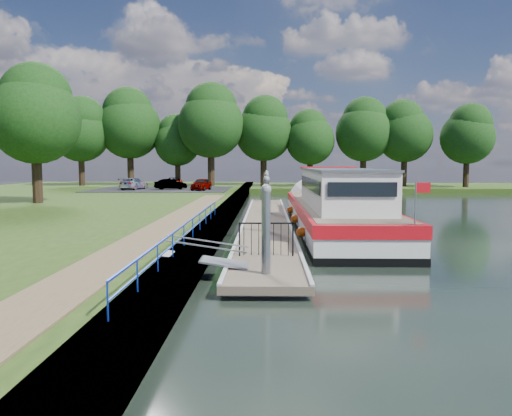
{
  "coord_description": "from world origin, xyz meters",
  "views": [
    {
      "loc": [
        0.02,
        -14.44,
        3.53
      ],
      "look_at": [
        -0.5,
        9.26,
        1.4
      ],
      "focal_mm": 35.0,
      "sensor_mm": 36.0,
      "label": 1
    }
  ],
  "objects_px": {
    "car_a": "(201,184)",
    "car_c": "(134,184)",
    "car_b": "(171,184)",
    "car_d": "(173,183)",
    "pontoon": "(266,224)",
    "barge": "(332,208)"
  },
  "relations": [
    {
      "from": "car_a",
      "to": "car_b",
      "type": "xyz_separation_m",
      "value": [
        -3.38,
        1.32,
        -0.06
      ]
    },
    {
      "from": "car_a",
      "to": "car_b",
      "type": "distance_m",
      "value": 3.63
    },
    {
      "from": "car_b",
      "to": "car_c",
      "type": "distance_m",
      "value": 3.84
    },
    {
      "from": "pontoon",
      "to": "barge",
      "type": "height_order",
      "value": "barge"
    },
    {
      "from": "pontoon",
      "to": "car_b",
      "type": "distance_m",
      "value": 26.02
    },
    {
      "from": "pontoon",
      "to": "car_a",
      "type": "height_order",
      "value": "car_a"
    },
    {
      "from": "car_b",
      "to": "car_d",
      "type": "height_order",
      "value": "car_d"
    },
    {
      "from": "car_b",
      "to": "car_a",
      "type": "bearing_deg",
      "value": -131.07
    },
    {
      "from": "car_c",
      "to": "barge",
      "type": "bearing_deg",
      "value": 136.13
    },
    {
      "from": "pontoon",
      "to": "car_c",
      "type": "relative_size",
      "value": 7.32
    },
    {
      "from": "pontoon",
      "to": "car_c",
      "type": "bearing_deg",
      "value": 119.92
    },
    {
      "from": "car_b",
      "to": "car_d",
      "type": "bearing_deg",
      "value": -13.92
    },
    {
      "from": "car_b",
      "to": "car_d",
      "type": "distance_m",
      "value": 3.65
    },
    {
      "from": "pontoon",
      "to": "car_d",
      "type": "xyz_separation_m",
      "value": [
        -10.34,
        27.64,
        1.21
      ]
    },
    {
      "from": "pontoon",
      "to": "car_c",
      "type": "distance_m",
      "value": 27.73
    },
    {
      "from": "car_a",
      "to": "car_c",
      "type": "height_order",
      "value": "car_a"
    },
    {
      "from": "car_a",
      "to": "car_c",
      "type": "bearing_deg",
      "value": 179.01
    },
    {
      "from": "barge",
      "to": "car_d",
      "type": "distance_m",
      "value": 31.16
    },
    {
      "from": "barge",
      "to": "car_c",
      "type": "relative_size",
      "value": 5.16
    },
    {
      "from": "car_b",
      "to": "car_c",
      "type": "xyz_separation_m",
      "value": [
        -3.84,
        0.0,
        0.05
      ]
    },
    {
      "from": "car_a",
      "to": "barge",
      "type": "bearing_deg",
      "value": -56.65
    },
    {
      "from": "car_c",
      "to": "car_b",
      "type": "bearing_deg",
      "value": -169.57
    }
  ]
}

